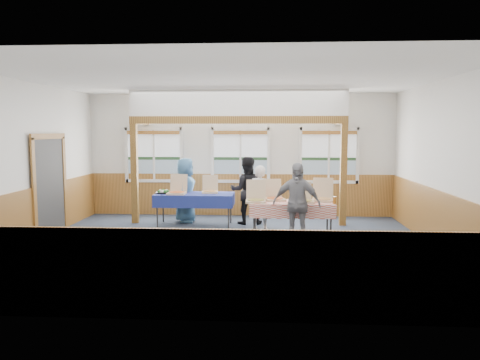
% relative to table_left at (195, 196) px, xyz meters
% --- Properties ---
extents(floor, '(8.00, 8.00, 0.00)m').
position_rel_table_left_xyz_m(floor, '(1.01, -2.10, -0.70)').
color(floor, '#242C3C').
rests_on(floor, ground).
extents(ceiling, '(8.00, 8.00, 0.00)m').
position_rel_table_left_xyz_m(ceiling, '(1.01, -2.10, 2.50)').
color(ceiling, white).
rests_on(ceiling, wall_back).
extents(wall_back, '(8.00, 0.00, 8.00)m').
position_rel_table_left_xyz_m(wall_back, '(1.01, 1.40, 0.90)').
color(wall_back, silver).
rests_on(wall_back, floor).
extents(wall_front, '(8.00, 0.00, 8.00)m').
position_rel_table_left_xyz_m(wall_front, '(1.01, -5.60, 0.90)').
color(wall_front, silver).
rests_on(wall_front, floor).
extents(wall_left, '(0.00, 8.00, 8.00)m').
position_rel_table_left_xyz_m(wall_left, '(-2.99, -2.10, 0.90)').
color(wall_left, silver).
rests_on(wall_left, floor).
extents(wall_right, '(0.00, 8.00, 8.00)m').
position_rel_table_left_xyz_m(wall_right, '(5.01, -2.10, 0.90)').
color(wall_right, silver).
rests_on(wall_right, floor).
extents(wainscot_back, '(7.98, 0.05, 1.10)m').
position_rel_table_left_xyz_m(wainscot_back, '(1.01, 1.37, -0.15)').
color(wainscot_back, brown).
rests_on(wainscot_back, floor).
extents(wainscot_front, '(7.98, 0.05, 1.10)m').
position_rel_table_left_xyz_m(wainscot_front, '(1.01, -5.58, -0.15)').
color(wainscot_front, brown).
rests_on(wainscot_front, floor).
extents(wainscot_left, '(0.05, 6.98, 1.10)m').
position_rel_table_left_xyz_m(wainscot_left, '(-2.97, -2.10, -0.15)').
color(wainscot_left, brown).
rests_on(wainscot_left, floor).
extents(wainscot_right, '(0.05, 6.98, 1.10)m').
position_rel_table_left_xyz_m(wainscot_right, '(4.98, -2.10, -0.15)').
color(wainscot_right, brown).
rests_on(wainscot_right, floor).
extents(cased_opening, '(0.06, 1.30, 2.10)m').
position_rel_table_left_xyz_m(cased_opening, '(-2.95, -1.20, 0.35)').
color(cased_opening, '#2F2F2F').
rests_on(cased_opening, wall_left).
extents(window_left, '(1.56, 0.10, 1.46)m').
position_rel_table_left_xyz_m(window_left, '(-1.29, 1.35, 0.98)').
color(window_left, white).
rests_on(window_left, wall_back).
extents(window_mid, '(1.56, 0.10, 1.46)m').
position_rel_table_left_xyz_m(window_mid, '(1.01, 1.35, 0.98)').
color(window_mid, white).
rests_on(window_mid, wall_back).
extents(window_right, '(1.56, 0.10, 1.46)m').
position_rel_table_left_xyz_m(window_right, '(3.31, 1.35, 0.98)').
color(window_right, white).
rests_on(window_right, wall_back).
extents(post_left, '(0.15, 0.15, 2.40)m').
position_rel_table_left_xyz_m(post_left, '(-1.49, 0.20, 0.50)').
color(post_left, '#593213').
rests_on(post_left, floor).
extents(post_right, '(0.15, 0.15, 2.40)m').
position_rel_table_left_xyz_m(post_right, '(3.51, 0.20, 0.50)').
color(post_right, '#593213').
rests_on(post_right, floor).
extents(cross_beam, '(5.15, 0.18, 0.18)m').
position_rel_table_left_xyz_m(cross_beam, '(1.01, 0.20, 1.79)').
color(cross_beam, '#593213').
rests_on(cross_beam, post_left).
extents(table_left, '(1.86, 0.85, 0.76)m').
position_rel_table_left_xyz_m(table_left, '(0.00, 0.00, 0.00)').
color(table_left, '#2F2F2F').
rests_on(table_left, floor).
extents(table_right, '(1.81, 0.95, 0.76)m').
position_rel_table_left_xyz_m(table_right, '(2.23, -1.16, -0.00)').
color(table_right, '#2F2F2F').
rests_on(table_right, floor).
extents(pizza_box_a, '(0.42, 0.51, 0.45)m').
position_rel_table_left_xyz_m(pizza_box_a, '(-0.40, -0.11, 0.12)').
color(pizza_box_a, tan).
rests_on(pizza_box_a, table_left).
extents(pizza_box_b, '(0.42, 0.49, 0.41)m').
position_rel_table_left_xyz_m(pizza_box_b, '(0.35, 0.16, 0.12)').
color(pizza_box_b, tan).
rests_on(pizza_box_b, table_left).
extents(pizza_box_c, '(0.41, 0.50, 0.45)m').
position_rel_table_left_xyz_m(pizza_box_c, '(1.48, -1.26, 0.12)').
color(pizza_box_c, tan).
rests_on(pizza_box_c, table_right).
extents(pizza_box_d, '(0.50, 0.56, 0.44)m').
position_rel_table_left_xyz_m(pizza_box_d, '(1.87, -0.97, 0.12)').
color(pizza_box_d, tan).
rests_on(pizza_box_d, table_right).
extents(pizza_box_e, '(0.41, 0.48, 0.40)m').
position_rel_table_left_xyz_m(pizza_box_e, '(2.48, -1.24, 0.12)').
color(pizza_box_e, tan).
rests_on(pizza_box_e, table_right).
extents(pizza_box_f, '(0.50, 0.58, 0.47)m').
position_rel_table_left_xyz_m(pizza_box_f, '(2.89, -1.02, 0.13)').
color(pizza_box_f, tan).
rests_on(pizza_box_f, table_right).
extents(veggie_tray, '(0.37, 0.37, 0.09)m').
position_rel_table_left_xyz_m(veggie_tray, '(-0.75, -0.00, 0.09)').
color(veggie_tray, black).
rests_on(veggie_tray, table_left).
extents(drink_glass, '(0.07, 0.07, 0.15)m').
position_rel_table_left_xyz_m(drink_glass, '(3.08, -1.41, 0.13)').
color(drink_glass, '#9A5719').
rests_on(drink_glass, table_right).
extents(woman_white, '(0.61, 0.49, 1.47)m').
position_rel_table_left_xyz_m(woman_white, '(1.55, -0.41, 0.03)').
color(woman_white, silver).
rests_on(woman_white, floor).
extents(woman_black, '(0.84, 0.68, 1.62)m').
position_rel_table_left_xyz_m(woman_black, '(1.22, 0.24, 0.11)').
color(woman_black, black).
rests_on(woman_black, floor).
extents(man_blue, '(0.53, 0.79, 1.58)m').
position_rel_table_left_xyz_m(man_blue, '(-0.29, 0.38, 0.09)').
color(man_blue, teal).
rests_on(man_blue, floor).
extents(person_grey, '(1.01, 0.61, 1.62)m').
position_rel_table_left_xyz_m(person_grey, '(2.30, -1.75, 0.11)').
color(person_grey, gray).
rests_on(person_grey, floor).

